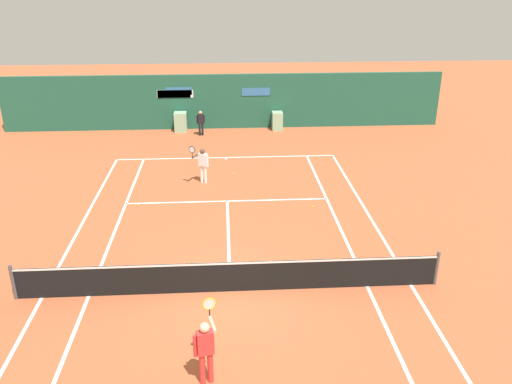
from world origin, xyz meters
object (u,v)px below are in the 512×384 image
at_px(tennis_ball_near_service_line, 234,174).
at_px(tennis_ball_mid_court, 312,207).
at_px(player_near_side, 205,347).
at_px(tennis_ball_by_sideline, 138,205).
at_px(player_on_baseline, 203,163).
at_px(ball_kid_centre_post, 201,121).

bearing_deg(tennis_ball_near_service_line, tennis_ball_mid_court, -51.97).
xyz_separation_m(player_near_side, tennis_ball_near_service_line, (0.91, 12.95, -0.92)).
relative_size(player_near_side, tennis_ball_by_sideline, 27.02).
height_order(player_on_baseline, player_near_side, player_near_side).
bearing_deg(tennis_ball_by_sideline, player_on_baseline, 42.32).
xyz_separation_m(tennis_ball_by_sideline, tennis_ball_mid_court, (6.78, -0.60, 0.00)).
relative_size(tennis_ball_near_service_line, tennis_ball_by_sideline, 1.00).
relative_size(player_near_side, tennis_ball_mid_court, 27.02).
xyz_separation_m(player_near_side, ball_kid_centre_post, (-0.76, 19.12, -0.16)).
bearing_deg(tennis_ball_mid_court, player_near_side, -112.93).
relative_size(player_near_side, tennis_ball_near_service_line, 27.02).
xyz_separation_m(player_on_baseline, tennis_ball_by_sideline, (-2.47, -2.25, -0.89)).
bearing_deg(player_near_side, ball_kid_centre_post, 79.23).
bearing_deg(tennis_ball_near_service_line, ball_kid_centre_post, 105.08).
bearing_deg(tennis_ball_by_sideline, tennis_ball_mid_court, -5.02).
height_order(player_near_side, tennis_ball_mid_court, player_near_side).
relative_size(player_on_baseline, player_near_side, 0.98).
bearing_deg(tennis_ball_mid_court, player_on_baseline, 146.51).
bearing_deg(ball_kid_centre_post, tennis_ball_near_service_line, 95.56).
bearing_deg(tennis_ball_mid_court, tennis_ball_near_service_line, 128.03).
bearing_deg(player_on_baseline, ball_kid_centre_post, -62.83).
bearing_deg(tennis_ball_near_service_line, tennis_ball_by_sideline, -140.01).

